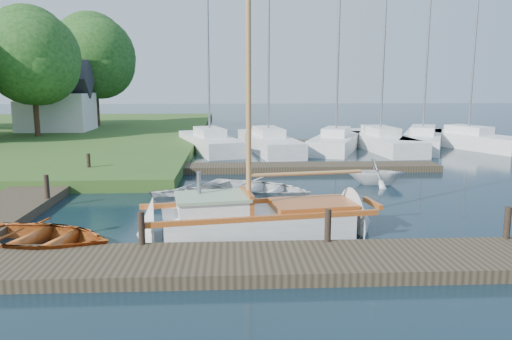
{
  "coord_description": "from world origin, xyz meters",
  "views": [
    {
      "loc": [
        -0.85,
        -16.62,
        4.15
      ],
      "look_at": [
        0.0,
        0.0,
        1.2
      ],
      "focal_mm": 35.0,
      "sensor_mm": 36.0,
      "label": 1
    }
  ],
  "objects_px": {
    "mooring_post_5": "(89,163)",
    "marina_boat_4": "(422,139)",
    "mooring_post_1": "(142,228)",
    "marina_boat_0": "(210,141)",
    "mooring_post_4": "(47,187)",
    "mooring_post_3": "(507,223)",
    "house_c": "(56,103)",
    "marina_boat_5": "(468,139)",
    "marina_boat_1": "(268,141)",
    "tender_d": "(376,170)",
    "marina_boat_3": "(380,140)",
    "sailboat": "(262,223)",
    "tender_a": "(196,191)",
    "dinghy": "(36,233)",
    "tender_c": "(257,186)",
    "tree_3": "(32,56)",
    "tree_7": "(95,56)",
    "marina_boat_2": "(336,141)",
    "mooring_post_2": "(328,225)"
  },
  "relations": [
    {
      "from": "tender_c",
      "to": "marina_boat_4",
      "type": "bearing_deg",
      "value": -10.41
    },
    {
      "from": "mooring_post_2",
      "to": "mooring_post_4",
      "type": "height_order",
      "value": "same"
    },
    {
      "from": "marina_boat_4",
      "to": "mooring_post_4",
      "type": "bearing_deg",
      "value": 151.84
    },
    {
      "from": "tree_7",
      "to": "marina_boat_4",
      "type": "bearing_deg",
      "value": -26.84
    },
    {
      "from": "tender_c",
      "to": "marina_boat_5",
      "type": "bearing_deg",
      "value": -17.12
    },
    {
      "from": "mooring_post_4",
      "to": "marina_boat_4",
      "type": "xyz_separation_m",
      "value": [
        18.31,
        14.26,
        -0.14
      ]
    },
    {
      "from": "marina_boat_3",
      "to": "marina_boat_4",
      "type": "height_order",
      "value": "marina_boat_3"
    },
    {
      "from": "mooring_post_5",
      "to": "tender_a",
      "type": "bearing_deg",
      "value": -40.68
    },
    {
      "from": "tender_c",
      "to": "tender_d",
      "type": "xyz_separation_m",
      "value": [
        5.0,
        2.22,
        0.18
      ]
    },
    {
      "from": "mooring_post_4",
      "to": "tender_c",
      "type": "relative_size",
      "value": 0.19
    },
    {
      "from": "marina_boat_2",
      "to": "tree_3",
      "type": "height_order",
      "value": "marina_boat_2"
    },
    {
      "from": "mooring_post_4",
      "to": "marina_boat_1",
      "type": "relative_size",
      "value": 0.08
    },
    {
      "from": "sailboat",
      "to": "mooring_post_1",
      "type": "bearing_deg",
      "value": -162.41
    },
    {
      "from": "marina_boat_1",
      "to": "marina_boat_3",
      "type": "relative_size",
      "value": 0.88
    },
    {
      "from": "mooring_post_1",
      "to": "marina_boat_4",
      "type": "distance_m",
      "value": 23.99
    },
    {
      "from": "tender_a",
      "to": "tender_d",
      "type": "bearing_deg",
      "value": -88.28
    },
    {
      "from": "mooring_post_3",
      "to": "tender_d",
      "type": "relative_size",
      "value": 0.35
    },
    {
      "from": "mooring_post_3",
      "to": "house_c",
      "type": "distance_m",
      "value": 33.65
    },
    {
      "from": "marina_boat_0",
      "to": "tree_3",
      "type": "height_order",
      "value": "marina_boat_0"
    },
    {
      "from": "marina_boat_0",
      "to": "marina_boat_3",
      "type": "relative_size",
      "value": 0.93
    },
    {
      "from": "house_c",
      "to": "marina_boat_2",
      "type": "bearing_deg",
      "value": -23.71
    },
    {
      "from": "tender_c",
      "to": "marina_boat_3",
      "type": "height_order",
      "value": "marina_boat_3"
    },
    {
      "from": "marina_boat_3",
      "to": "house_c",
      "type": "bearing_deg",
      "value": 64.76
    },
    {
      "from": "marina_boat_1",
      "to": "tender_c",
      "type": "bearing_deg",
      "value": 164.84
    },
    {
      "from": "tender_d",
      "to": "marina_boat_4",
      "type": "distance_m",
      "value": 12.69
    },
    {
      "from": "tender_d",
      "to": "tree_7",
      "type": "height_order",
      "value": "tree_7"
    },
    {
      "from": "marina_boat_4",
      "to": "tree_3",
      "type": "bearing_deg",
      "value": 105.4
    },
    {
      "from": "mooring_post_3",
      "to": "dinghy",
      "type": "xyz_separation_m",
      "value": [
        -11.73,
        0.61,
        -0.28
      ]
    },
    {
      "from": "tree_7",
      "to": "tender_d",
      "type": "bearing_deg",
      "value": -53.21
    },
    {
      "from": "mooring_post_5",
      "to": "tree_7",
      "type": "distance_m",
      "value": 22.32
    },
    {
      "from": "dinghy",
      "to": "tree_3",
      "type": "relative_size",
      "value": 0.46
    },
    {
      "from": "mooring_post_1",
      "to": "tree_3",
      "type": "xyz_separation_m",
      "value": [
        -11.0,
        23.05,
        5.11
      ]
    },
    {
      "from": "marina_boat_2",
      "to": "house_c",
      "type": "distance_m",
      "value": 21.48
    },
    {
      "from": "marina_boat_0",
      "to": "tree_7",
      "type": "height_order",
      "value": "marina_boat_0"
    },
    {
      "from": "sailboat",
      "to": "tender_c",
      "type": "bearing_deg",
      "value": 79.44
    },
    {
      "from": "mooring_post_3",
      "to": "marina_boat_5",
      "type": "relative_size",
      "value": 0.07
    },
    {
      "from": "dinghy",
      "to": "mooring_post_3",
      "type": "bearing_deg",
      "value": -75.73
    },
    {
      "from": "marina_boat_1",
      "to": "house_c",
      "type": "height_order",
      "value": "marina_boat_1"
    },
    {
      "from": "sailboat",
      "to": "tender_d",
      "type": "relative_size",
      "value": 4.29
    },
    {
      "from": "mooring_post_1",
      "to": "marina_boat_0",
      "type": "bearing_deg",
      "value": 87.31
    },
    {
      "from": "marina_boat_2",
      "to": "marina_boat_1",
      "type": "bearing_deg",
      "value": 108.53
    },
    {
      "from": "mooring_post_2",
      "to": "tree_3",
      "type": "relative_size",
      "value": 0.09
    },
    {
      "from": "tender_c",
      "to": "marina_boat_4",
      "type": "xyz_separation_m",
      "value": [
        11.21,
        13.29,
        0.13
      ]
    },
    {
      "from": "mooring_post_4",
      "to": "tender_c",
      "type": "xyz_separation_m",
      "value": [
        7.1,
        0.97,
        -0.27
      ]
    },
    {
      "from": "tender_a",
      "to": "marina_boat_0",
      "type": "height_order",
      "value": "marina_boat_0"
    },
    {
      "from": "sailboat",
      "to": "marina_boat_4",
      "type": "xyz_separation_m",
      "value": [
        11.32,
        17.76,
        0.22
      ]
    },
    {
      "from": "sailboat",
      "to": "mooring_post_4",
      "type": "bearing_deg",
      "value": 144.28
    },
    {
      "from": "mooring_post_5",
      "to": "marina_boat_4",
      "type": "height_order",
      "value": "marina_boat_4"
    },
    {
      "from": "tree_7",
      "to": "mooring_post_3",
      "type": "bearing_deg",
      "value": -59.9
    },
    {
      "from": "mooring_post_4",
      "to": "tender_c",
      "type": "bearing_deg",
      "value": 7.77
    }
  ]
}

